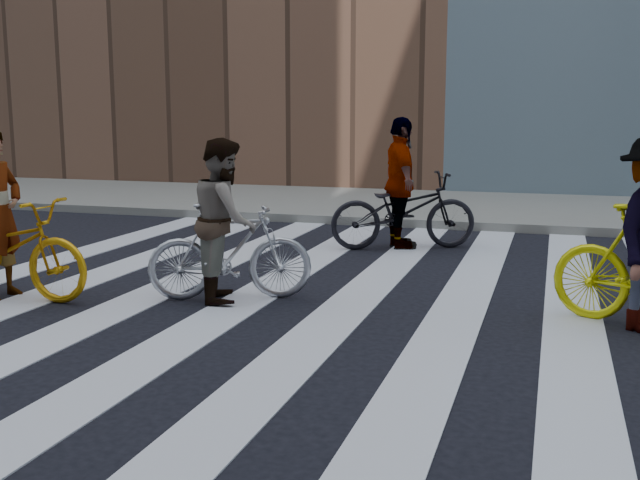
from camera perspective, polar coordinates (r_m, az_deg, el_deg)
The scene contains 8 objects.
ground at distance 8.29m, azimuth -0.71°, elevation -4.10°, with size 100.00×100.00×0.00m, color black.
sidewalk_far at distance 15.47m, azimuth 7.99°, elevation 2.56°, with size 100.00×5.00×0.15m, color gray.
zebra_crosswalk at distance 8.28m, azimuth -0.71°, elevation -4.05°, with size 8.25×10.00×0.01m.
bike_yellow_left at distance 8.67m, azimuth -22.96°, elevation -0.59°, with size 0.72×2.06×1.08m, color orange.
bike_silver_mid at distance 7.98m, azimuth -6.88°, elevation -0.88°, with size 0.49×1.73×1.04m, color #B7B9C2.
bike_dark_rear at distance 10.97m, azimuth 6.37°, elevation 2.24°, with size 0.75×2.14×1.12m, color black.
rider_mid at distance 7.95m, azimuth -7.26°, elevation 1.54°, with size 0.83×0.65×1.72m, color slate.
rider_rear at distance 10.94m, azimuth 6.15°, elevation 4.31°, with size 1.12×0.47×1.91m, color slate.
Camera 1 is at (2.51, -7.64, 1.98)m, focal length 42.00 mm.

